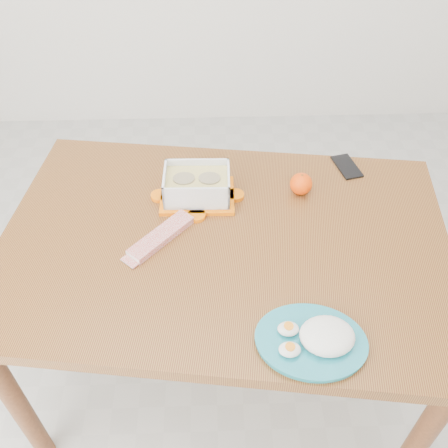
{
  "coord_description": "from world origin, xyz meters",
  "views": [
    {
      "loc": [
        -0.0,
        -1.04,
        1.79
      ],
      "look_at": [
        0.03,
        -0.05,
        0.81
      ],
      "focal_mm": 40.0,
      "sensor_mm": 36.0,
      "label": 1
    }
  ],
  "objects_px": {
    "orange_fruit": "(301,184)",
    "smartphone": "(347,167)",
    "rice_plate": "(316,338)",
    "food_container": "(197,186)",
    "dining_table": "(224,260)"
  },
  "relations": [
    {
      "from": "orange_fruit",
      "to": "rice_plate",
      "type": "distance_m",
      "value": 0.55
    },
    {
      "from": "rice_plate",
      "to": "food_container",
      "type": "bearing_deg",
      "value": 126.88
    },
    {
      "from": "dining_table",
      "to": "orange_fruit",
      "type": "xyz_separation_m",
      "value": [
        0.25,
        0.19,
        0.13
      ]
    },
    {
      "from": "food_container",
      "to": "smartphone",
      "type": "relative_size",
      "value": 1.84
    },
    {
      "from": "smartphone",
      "to": "food_container",
      "type": "bearing_deg",
      "value": -178.58
    },
    {
      "from": "orange_fruit",
      "to": "smartphone",
      "type": "bearing_deg",
      "value": 34.71
    },
    {
      "from": "food_container",
      "to": "orange_fruit",
      "type": "bearing_deg",
      "value": 3.39
    },
    {
      "from": "food_container",
      "to": "orange_fruit",
      "type": "distance_m",
      "value": 0.32
    },
    {
      "from": "rice_plate",
      "to": "smartphone",
      "type": "distance_m",
      "value": 0.7
    },
    {
      "from": "food_container",
      "to": "orange_fruit",
      "type": "height_order",
      "value": "food_container"
    },
    {
      "from": "orange_fruit",
      "to": "smartphone",
      "type": "distance_m",
      "value": 0.21
    },
    {
      "from": "dining_table",
      "to": "food_container",
      "type": "distance_m",
      "value": 0.24
    },
    {
      "from": "orange_fruit",
      "to": "smartphone",
      "type": "xyz_separation_m",
      "value": [
        0.17,
        0.12,
        -0.03
      ]
    },
    {
      "from": "dining_table",
      "to": "orange_fruit",
      "type": "height_order",
      "value": "orange_fruit"
    },
    {
      "from": "rice_plate",
      "to": "smartphone",
      "type": "bearing_deg",
      "value": 81.08
    }
  ]
}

